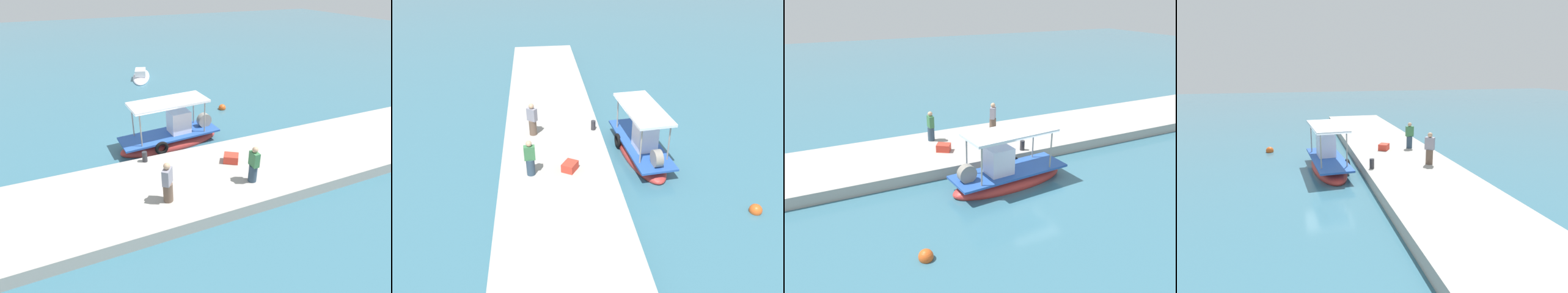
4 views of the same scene
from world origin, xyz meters
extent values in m
plane|color=#396B7E|center=(0.00, 0.00, 0.00)|extent=(120.00, 120.00, 0.00)
cube|color=#ADA89F|center=(0.00, -4.34, 0.28)|extent=(36.00, 5.03, 0.55)
ellipsoid|color=#C13632|center=(1.04, -0.12, 0.12)|extent=(5.76, 2.20, 0.94)
cube|color=#2853A8|center=(1.04, -0.12, 0.64)|extent=(5.54, 2.18, 0.10)
cube|color=silver|center=(1.60, -0.08, 1.25)|extent=(1.18, 1.04, 1.32)
cylinder|color=gray|center=(2.78, 0.68, 1.52)|extent=(0.07, 0.07, 1.85)
cylinder|color=gray|center=(2.89, -0.63, 1.52)|extent=(0.07, 0.07, 1.85)
cylinder|color=gray|center=(-0.81, 0.38, 1.52)|extent=(0.07, 0.07, 1.85)
cylinder|color=gray|center=(-0.70, -0.93, 1.52)|extent=(0.07, 0.07, 1.85)
cube|color=white|center=(1.04, -0.12, 2.50)|extent=(4.24, 2.06, 0.12)
torus|color=black|center=(0.27, -1.09, 0.44)|extent=(0.75, 0.24, 0.74)
cylinder|color=gray|center=(3.17, 0.06, 1.04)|extent=(0.83, 0.42, 0.80)
cylinder|color=#2E4458|center=(2.95, -5.50, 0.94)|extent=(0.38, 0.38, 0.77)
cube|color=#3A7648|center=(2.95, -5.50, 1.64)|extent=(0.27, 0.48, 0.64)
sphere|color=tan|center=(2.95, -5.50, 2.08)|extent=(0.25, 0.25, 0.25)
cylinder|color=brown|center=(-0.78, -5.36, 0.95)|extent=(0.54, 0.54, 0.80)
cube|color=gray|center=(-0.78, -5.36, 1.69)|extent=(0.51, 0.55, 0.66)
sphere|color=tan|center=(-0.78, -5.36, 2.15)|extent=(0.26, 0.26, 0.26)
cylinder|color=#2D2D33|center=(-0.89, -2.19, 0.81)|extent=(0.24, 0.24, 0.51)
cube|color=red|center=(2.84, -3.79, 0.74)|extent=(0.87, 0.82, 0.38)
sphere|color=#DC571E|center=(6.06, 3.35, 0.10)|extent=(0.51, 0.51, 0.51)
camera|label=1|loc=(-3.46, -14.49, 8.30)|focal=28.20mm
camera|label=2|loc=(16.82, -4.89, 9.83)|focal=34.61mm
camera|label=3|loc=(8.69, 13.22, 8.15)|focal=34.62mm
camera|label=4|loc=(-17.38, 1.47, 5.72)|focal=31.46mm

